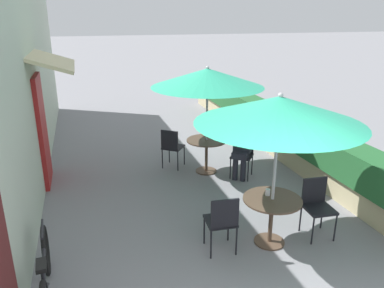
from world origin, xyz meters
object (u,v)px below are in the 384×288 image
(patio_table_mid, at_px, (206,148))
(cafe_chair_mid_right, at_px, (172,145))
(coffee_cup_near, at_px, (268,192))
(seated_patron_mid_left, at_px, (242,145))
(patio_umbrella_mid, at_px, (207,78))
(cafe_chair_near_right, at_px, (222,220))
(bicycle_leaning, at_px, (46,277))
(patio_umbrella_near, at_px, (280,110))
(cafe_chair_mid_left, at_px, (243,152))
(cafe_chair_near_left, at_px, (317,203))
(patio_table_near, at_px, (272,210))

(patio_table_mid, xyz_separation_m, cafe_chair_mid_right, (-0.64, 0.40, -0.01))
(coffee_cup_near, height_order, seated_patron_mid_left, seated_patron_mid_left)
(patio_table_mid, distance_m, patio_umbrella_mid, 1.45)
(cafe_chair_near_right, height_order, patio_umbrella_mid, patio_umbrella_mid)
(cafe_chair_near_right, relative_size, patio_umbrella_mid, 0.39)
(coffee_cup_near, relative_size, bicycle_leaning, 0.05)
(patio_umbrella_near, bearing_deg, cafe_chair_mid_left, 75.63)
(coffee_cup_near, bearing_deg, bicycle_leaning, -171.21)
(patio_umbrella_mid, bearing_deg, cafe_chair_near_right, -104.47)
(cafe_chair_near_left, height_order, patio_umbrella_mid, patio_umbrella_mid)
(patio_table_near, bearing_deg, cafe_chair_mid_right, 102.38)
(cafe_chair_near_left, relative_size, seated_patron_mid_left, 0.70)
(patio_umbrella_near, distance_m, cafe_chair_mid_left, 2.81)
(bicycle_leaning, bearing_deg, seated_patron_mid_left, 32.37)
(cafe_chair_near_right, xyz_separation_m, bicycle_leaning, (-2.25, -0.31, -0.18))
(cafe_chair_mid_left, bearing_deg, patio_umbrella_near, 113.40)
(cafe_chair_mid_right, bearing_deg, cafe_chair_near_left, -27.31)
(patio_table_near, height_order, seated_patron_mid_left, seated_patron_mid_left)
(seated_patron_mid_left, relative_size, bicycle_leaning, 0.71)
(patio_table_near, distance_m, cafe_chair_mid_right, 3.20)
(patio_table_near, height_order, cafe_chair_near_left, cafe_chair_near_left)
(seated_patron_mid_left, bearing_deg, patio_umbrella_near, 114.51)
(cafe_chair_near_left, bearing_deg, patio_umbrella_near, 5.80)
(coffee_cup_near, distance_m, cafe_chair_mid_right, 3.09)
(patio_umbrella_near, xyz_separation_m, bicycle_leaning, (-3.00, -0.34, -1.64))
(patio_umbrella_mid, height_order, seated_patron_mid_left, patio_umbrella_mid)
(cafe_chair_mid_right, bearing_deg, patio_umbrella_near, -39.85)
(seated_patron_mid_left, bearing_deg, coffee_cup_near, 113.40)
(patio_umbrella_near, xyz_separation_m, cafe_chair_near_right, (-0.76, -0.02, -1.46))
(patio_table_mid, bearing_deg, cafe_chair_mid_left, -31.97)
(coffee_cup_near, relative_size, patio_table_mid, 0.11)
(patio_table_near, relative_size, patio_umbrella_near, 0.37)
(coffee_cup_near, bearing_deg, cafe_chair_near_left, -7.34)
(patio_table_near, relative_size, coffee_cup_near, 9.16)
(patio_table_mid, height_order, cafe_chair_mid_left, cafe_chair_mid_left)
(patio_table_near, xyz_separation_m, cafe_chair_mid_right, (-0.69, 3.13, -0.01))
(patio_table_mid, bearing_deg, seated_patron_mid_left, -40.46)
(cafe_chair_mid_left, distance_m, bicycle_leaning, 4.48)
(cafe_chair_near_right, height_order, coffee_cup_near, cafe_chair_near_right)
(cafe_chair_near_right, height_order, seated_patron_mid_left, seated_patron_mid_left)
(patio_table_near, relative_size, cafe_chair_mid_left, 0.95)
(patio_table_near, distance_m, coffee_cup_near, 0.26)
(patio_table_mid, height_order, bicycle_leaning, bicycle_leaning)
(patio_table_mid, xyz_separation_m, patio_umbrella_mid, (0.00, 0.00, 1.45))
(coffee_cup_near, distance_m, cafe_chair_mid_left, 2.30)
(patio_umbrella_near, bearing_deg, patio_umbrella_mid, 90.95)
(patio_umbrella_near, bearing_deg, seated_patron_mid_left, 76.74)
(patio_umbrella_mid, distance_m, cafe_chair_mid_left, 1.64)
(cafe_chair_near_right, xyz_separation_m, coffee_cup_near, (0.74, 0.15, 0.23))
(cafe_chair_near_right, xyz_separation_m, cafe_chair_mid_right, (0.07, 3.15, 0.00))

